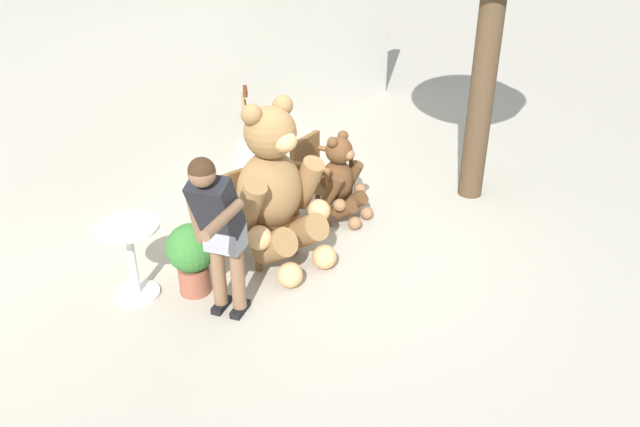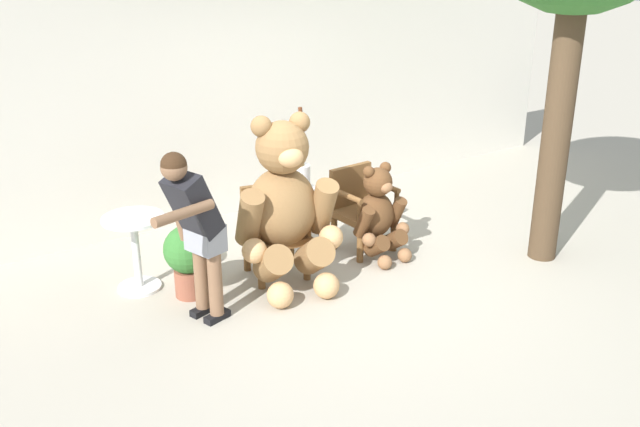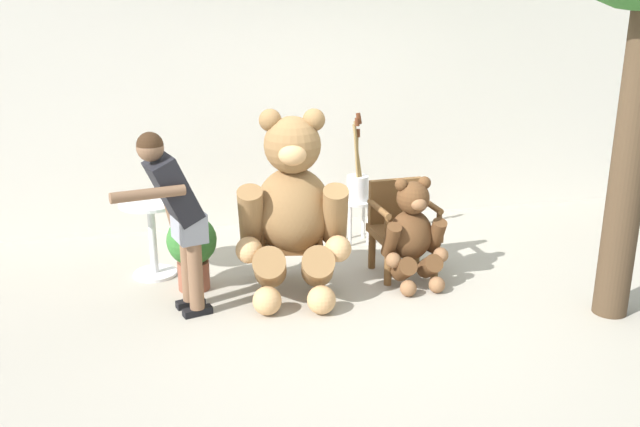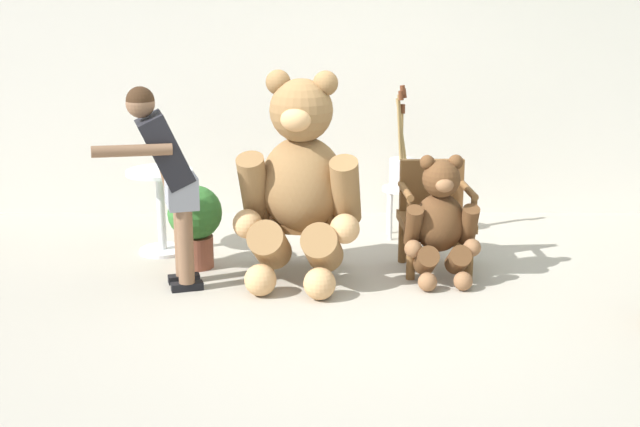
% 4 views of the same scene
% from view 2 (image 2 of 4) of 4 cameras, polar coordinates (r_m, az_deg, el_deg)
% --- Properties ---
extents(ground_plane, '(60.00, 60.00, 0.00)m').
position_cam_2_polar(ground_plane, '(6.79, 3.05, -5.65)').
color(ground_plane, '#A8A091').
extents(back_wall, '(10.00, 0.16, 2.80)m').
position_cam_2_polar(back_wall, '(8.25, -6.99, 9.49)').
color(back_wall, silver).
rests_on(back_wall, ground).
extents(wooden_chair_left, '(0.64, 0.61, 0.86)m').
position_cam_2_polar(wooden_chair_left, '(6.83, -3.73, -1.20)').
color(wooden_chair_left, brown).
rests_on(wooden_chair_left, ground).
extents(wooden_chair_right, '(0.59, 0.55, 0.86)m').
position_cam_2_polar(wooden_chair_right, '(7.38, 3.25, 0.56)').
color(wooden_chair_right, brown).
rests_on(wooden_chair_right, ground).
extents(teddy_bear_large, '(1.00, 0.99, 1.62)m').
position_cam_2_polar(teddy_bear_large, '(6.49, -2.80, 0.71)').
color(teddy_bear_large, olive).
rests_on(teddy_bear_large, ground).
extents(teddy_bear_small, '(0.59, 0.57, 0.99)m').
position_cam_2_polar(teddy_bear_small, '(7.16, 4.73, 0.03)').
color(teddy_bear_small, brown).
rests_on(teddy_bear_small, ground).
extents(person_visitor, '(0.73, 0.62, 1.54)m').
position_cam_2_polar(person_visitor, '(5.86, -9.99, -0.68)').
color(person_visitor, black).
rests_on(person_visitor, ground).
extents(white_stool, '(0.34, 0.34, 0.46)m').
position_cam_2_polar(white_stool, '(7.97, -1.56, 1.39)').
color(white_stool, white).
rests_on(white_stool, ground).
extents(brush_bucket, '(0.22, 0.22, 0.92)m').
position_cam_2_polar(brush_bucket, '(7.87, -1.58, 3.40)').
color(brush_bucket, white).
rests_on(brush_bucket, white_stool).
extents(round_side_table, '(0.56, 0.56, 0.72)m').
position_cam_2_polar(round_side_table, '(6.72, -14.54, -2.41)').
color(round_side_table, silver).
rests_on(round_side_table, ground).
extents(potted_plant, '(0.44, 0.44, 0.68)m').
position_cam_2_polar(potted_plant, '(6.51, -10.49, -3.34)').
color(potted_plant, brown).
rests_on(potted_plant, ground).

